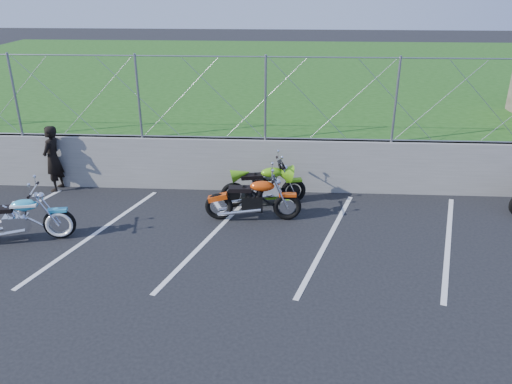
# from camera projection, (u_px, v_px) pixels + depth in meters

# --- Properties ---
(ground) EXTENTS (90.00, 90.00, 0.00)m
(ground) POSITION_uv_depth(u_px,v_px,m) (204.00, 261.00, 9.36)
(ground) COLOR black
(ground) RESTS_ON ground
(retaining_wall) EXTENTS (30.00, 0.22, 1.30)m
(retaining_wall) POSITION_uv_depth(u_px,v_px,m) (225.00, 164.00, 12.31)
(retaining_wall) COLOR slate
(retaining_wall) RESTS_ON ground
(grass_field) EXTENTS (30.00, 20.00, 1.30)m
(grass_field) POSITION_uv_depth(u_px,v_px,m) (251.00, 84.00, 21.47)
(grass_field) COLOR #1C4B14
(grass_field) RESTS_ON ground
(chain_link_fence) EXTENTS (28.00, 0.03, 2.00)m
(chain_link_fence) POSITION_uv_depth(u_px,v_px,m) (223.00, 98.00, 11.65)
(chain_link_fence) COLOR gray
(chain_link_fence) RESTS_ON retaining_wall
(parking_lines) EXTENTS (18.29, 4.31, 0.01)m
(parking_lines) POSITION_uv_depth(u_px,v_px,m) (269.00, 237.00, 10.21)
(parking_lines) COLOR silver
(parking_lines) RESTS_ON ground
(cruiser_turquoise) EXTENTS (2.21, 0.71, 1.11)m
(cruiser_turquoise) POSITION_uv_depth(u_px,v_px,m) (19.00, 221.00, 9.91)
(cruiser_turquoise) COLOR black
(cruiser_turquoise) RESTS_ON ground
(naked_orange) EXTENTS (2.10, 0.71, 1.05)m
(naked_orange) POSITION_uv_depth(u_px,v_px,m) (254.00, 201.00, 10.80)
(naked_orange) COLOR black
(naked_orange) RESTS_ON ground
(sportbike_green) EXTENTS (1.99, 0.71, 1.04)m
(sportbike_green) POSITION_uv_depth(u_px,v_px,m) (265.00, 187.00, 11.51)
(sportbike_green) COLOR black
(sportbike_green) RESTS_ON ground
(person_standing) EXTENTS (0.45, 0.63, 1.64)m
(person_standing) POSITION_uv_depth(u_px,v_px,m) (53.00, 159.00, 12.19)
(person_standing) COLOR black
(person_standing) RESTS_ON ground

